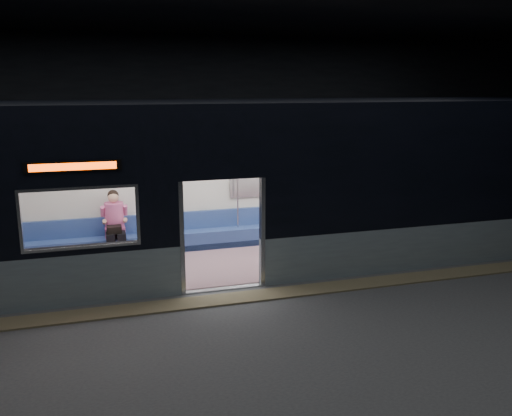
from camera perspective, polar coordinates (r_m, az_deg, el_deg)
name	(u,v)px	position (r m, az deg, el deg)	size (l,w,h in m)	color
station_floor	(238,312)	(9.11, -1.89, -10.90)	(24.00, 14.00, 0.01)	#47494C
station_envelope	(236,85)	(8.34, -2.08, 12.84)	(24.00, 14.00, 5.00)	black
tactile_strip	(230,299)	(9.59, -2.74, -9.51)	(22.80, 0.50, 0.03)	#8C7F59
metro_car	(205,177)	(10.97, -5.35, 3.26)	(18.00, 3.04, 3.35)	#90A5AC
passenger	(115,221)	(11.96, -14.66, -1.29)	(0.48, 0.76, 1.44)	black
handbag	(114,229)	(11.76, -14.70, -2.19)	(0.30, 0.26, 0.15)	black
transit_map	(255,179)	(12.62, -0.13, 3.02)	(1.10, 0.03, 0.71)	white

